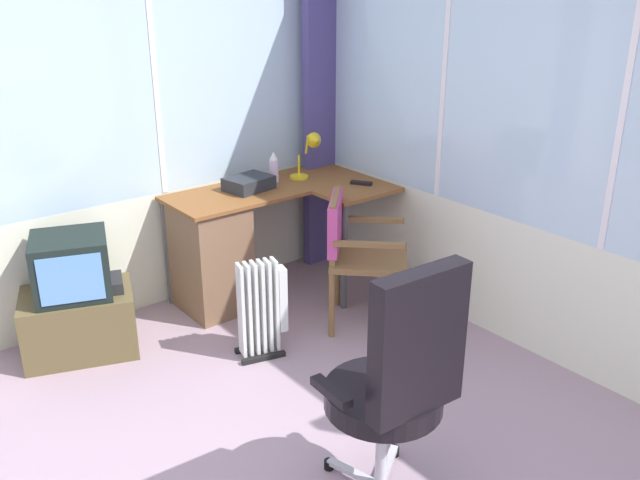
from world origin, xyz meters
TOP-DOWN VIEW (x-y plane):
  - north_window_panel at (0.00, 2.38)m, footprint 4.10×0.07m
  - east_window_panel at (2.08, 0.00)m, footprint 0.07×4.70m
  - curtain_corner at (1.95, 2.25)m, footprint 0.34×0.09m
  - desk at (0.91, 2.04)m, footprint 1.43×0.88m
  - desk_lamp at (1.68, 2.03)m, footprint 0.23×0.20m
  - tv_remote at (1.85, 1.69)m, footprint 0.12×0.15m
  - spray_bottle at (1.41, 2.12)m, footprint 0.06×0.06m
  - paper_tray at (1.17, 2.07)m, footprint 0.33×0.28m
  - wooden_armchair at (1.44, 1.32)m, footprint 0.68×0.68m
  - office_chair at (0.49, -0.08)m, footprint 0.60×0.58m
  - tv_on_stand at (-0.09, 2.04)m, footprint 0.75×0.63m
  - space_heater at (0.76, 1.32)m, footprint 0.33×0.23m

SIDE VIEW (x-z plane):
  - space_heater at x=0.76m, z-range 0.00..0.61m
  - tv_on_stand at x=-0.09m, z-range -0.04..0.70m
  - desk at x=0.91m, z-range 0.04..0.81m
  - wooden_armchair at x=1.44m, z-range 0.13..0.99m
  - office_chair at x=0.49m, z-range 0.08..1.24m
  - tv_remote at x=1.85m, z-range 0.77..0.80m
  - paper_tray at x=1.17m, z-range 0.77..0.86m
  - spray_bottle at x=1.41m, z-range 0.77..0.99m
  - desk_lamp at x=1.68m, z-range 0.82..1.15m
  - curtain_corner at x=1.95m, z-range 0.00..2.48m
  - north_window_panel at x=0.00m, z-range 0.00..2.58m
  - east_window_panel at x=2.08m, z-range 0.00..2.58m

